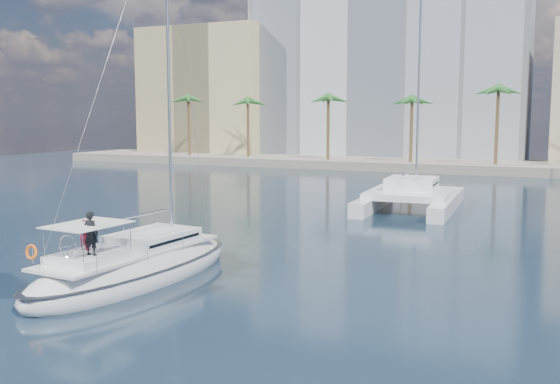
% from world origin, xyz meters
% --- Properties ---
extents(ground, '(160.00, 160.00, 0.00)m').
position_xyz_m(ground, '(0.00, 0.00, 0.00)').
color(ground, black).
rests_on(ground, ground).
extents(quay, '(120.00, 14.00, 1.20)m').
position_xyz_m(quay, '(0.00, 61.00, 0.60)').
color(quay, gray).
rests_on(quay, ground).
extents(building_modern, '(42.00, 16.00, 28.00)m').
position_xyz_m(building_modern, '(-12.00, 73.00, 14.00)').
color(building_modern, silver).
rests_on(building_modern, ground).
extents(building_tan_left, '(22.00, 14.00, 22.00)m').
position_xyz_m(building_tan_left, '(-42.00, 69.00, 11.00)').
color(building_tan_left, tan).
rests_on(building_tan_left, ground).
extents(palm_left, '(3.60, 3.60, 12.30)m').
position_xyz_m(palm_left, '(-34.00, 57.00, 10.28)').
color(palm_left, brown).
rests_on(palm_left, ground).
extents(palm_centre, '(3.60, 3.60, 12.30)m').
position_xyz_m(palm_centre, '(0.00, 57.00, 10.28)').
color(palm_centre, brown).
rests_on(palm_centre, ground).
extents(main_sloop, '(5.04, 12.94, 18.78)m').
position_xyz_m(main_sloop, '(-4.11, -3.45, 0.56)').
color(main_sloop, silver).
rests_on(main_sloop, ground).
extents(catamaran, '(7.33, 13.83, 19.59)m').
position_xyz_m(catamaran, '(2.60, 23.21, 1.18)').
color(catamaran, silver).
rests_on(catamaran, ground).
extents(seagull, '(0.96, 0.41, 0.18)m').
position_xyz_m(seagull, '(-5.89, 2.05, 0.44)').
color(seagull, silver).
rests_on(seagull, ground).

